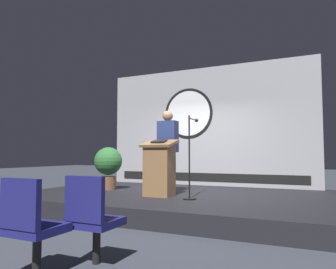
# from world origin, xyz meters

# --- Properties ---
(ground_plane) EXTENTS (40.00, 40.00, 0.00)m
(ground_plane) POSITION_xyz_m (0.00, 0.00, 0.00)
(ground_plane) COLOR #383D47
(stage_platform) EXTENTS (6.40, 4.00, 0.30)m
(stage_platform) POSITION_xyz_m (0.00, 0.00, 0.15)
(stage_platform) COLOR black
(stage_platform) RESTS_ON ground
(banner_display) EXTENTS (5.51, 0.12, 3.10)m
(banner_display) POSITION_xyz_m (-0.02, 1.85, 1.85)
(banner_display) COLOR #9E9EA3
(banner_display) RESTS_ON stage_platform
(podium) EXTENTS (0.64, 0.50, 1.10)m
(podium) POSITION_xyz_m (-0.18, -0.58, 0.83)
(podium) COLOR olive
(podium) RESTS_ON stage_platform
(speaker_person) EXTENTS (0.40, 0.26, 1.72)m
(speaker_person) POSITION_xyz_m (-0.22, -0.10, 1.18)
(speaker_person) COLOR black
(speaker_person) RESTS_ON stage_platform
(microphone_stand) EXTENTS (0.24, 0.56, 1.51)m
(microphone_stand) POSITION_xyz_m (0.50, -0.68, 0.84)
(microphone_stand) COLOR black
(microphone_stand) RESTS_ON stage_platform
(potted_plant) EXTENTS (0.64, 0.64, 0.97)m
(potted_plant) POSITION_xyz_m (-1.76, -0.03, 0.88)
(potted_plant) COLOR brown
(potted_plant) RESTS_ON stage_platform
(audience_chair_left) EXTENTS (0.44, 0.45, 0.89)m
(audience_chair_left) POSITION_xyz_m (0.50, -3.48, 0.49)
(audience_chair_left) COLOR black
(audience_chair_left) RESTS_ON ground
(audience_chair_right) EXTENTS (0.44, 0.45, 0.89)m
(audience_chair_right) POSITION_xyz_m (0.19, -3.95, 0.49)
(audience_chair_right) COLOR black
(audience_chair_right) RESTS_ON ground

